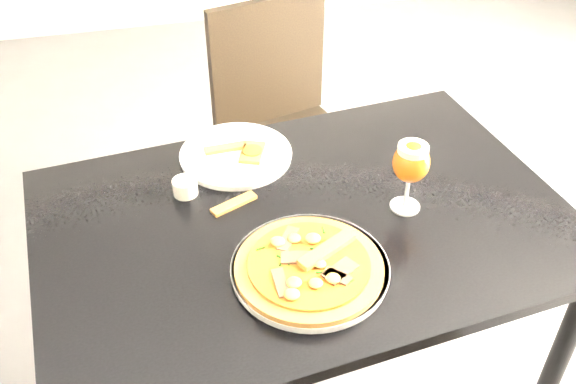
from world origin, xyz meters
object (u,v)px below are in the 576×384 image
object	(u,v)px
dining_table	(304,246)
chair_far	(286,132)
beer_glass	(411,163)
pizza	(309,266)

from	to	relation	value
dining_table	chair_far	size ratio (longest dim) A/B	1.37
beer_glass	dining_table	bearing A→B (deg)	174.69
dining_table	chair_far	distance (m)	0.73
chair_far	beer_glass	xyz separation A→B (m)	(0.10, -0.73, 0.36)
chair_far	beer_glass	size ratio (longest dim) A/B	5.30
pizza	dining_table	bearing A→B (deg)	77.43
chair_far	pizza	world-z (taller)	chair_far
chair_far	beer_glass	world-z (taller)	chair_far
dining_table	beer_glass	bearing A→B (deg)	-11.17
chair_far	dining_table	bearing A→B (deg)	-114.89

